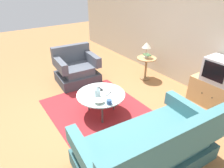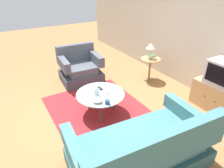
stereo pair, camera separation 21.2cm
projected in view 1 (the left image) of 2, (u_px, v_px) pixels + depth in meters
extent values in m
plane|color=olive|center=(96.00, 116.00, 3.69)|extent=(16.00, 16.00, 0.00)
cube|color=#BCB29E|center=(191.00, 26.00, 4.26)|extent=(9.00, 0.12, 2.70)
cube|color=maroon|center=(101.00, 113.00, 3.76)|extent=(2.22, 1.72, 0.00)
cube|color=#3E424B|center=(78.00, 77.00, 4.84)|extent=(0.87, 1.00, 0.24)
cube|color=#4C515B|center=(77.00, 69.00, 4.74)|extent=(0.71, 0.71, 0.18)
cube|color=#4C515B|center=(71.00, 53.00, 4.85)|extent=(0.21, 0.95, 0.42)
cube|color=#4C515B|center=(60.00, 65.00, 4.47)|extent=(0.81, 0.20, 0.24)
cube|color=#4C515B|center=(92.00, 58.00, 4.82)|extent=(0.81, 0.20, 0.24)
cube|color=#325C60|center=(144.00, 154.00, 2.74)|extent=(1.14, 1.91, 0.24)
cube|color=#3D7075|center=(146.00, 143.00, 2.64)|extent=(0.97, 1.62, 0.18)
cube|color=#3D7075|center=(172.00, 146.00, 2.16)|extent=(0.29, 1.84, 0.46)
cube|color=#3D7075|center=(192.00, 112.00, 2.92)|extent=(1.00, 0.22, 0.21)
cube|color=#3D7075|center=(86.00, 158.00, 2.17)|extent=(1.00, 0.22, 0.21)
cube|color=teal|center=(173.00, 140.00, 2.39)|extent=(0.19, 0.26, 0.27)
cylinder|color=#B2C6C1|center=(101.00, 94.00, 3.57)|extent=(0.88, 0.88, 0.02)
cylinder|color=#4C4742|center=(114.00, 100.00, 3.78)|extent=(0.04, 0.04, 0.41)
cylinder|color=#4C4742|center=(88.00, 101.00, 3.77)|extent=(0.04, 0.04, 0.41)
cylinder|color=#4C4742|center=(102.00, 113.00, 3.43)|extent=(0.04, 0.04, 0.41)
cylinder|color=tan|center=(147.00, 58.00, 4.78)|extent=(0.47, 0.47, 0.02)
cylinder|color=brown|center=(146.00, 69.00, 4.91)|extent=(0.05, 0.05, 0.54)
cylinder|color=brown|center=(145.00, 78.00, 5.04)|extent=(0.26, 0.26, 0.02)
cube|color=tan|center=(213.00, 93.00, 3.90)|extent=(0.87, 0.43, 0.53)
sphere|color=black|center=(202.00, 93.00, 3.85)|extent=(0.02, 0.02, 0.02)
sphere|color=black|center=(212.00, 98.00, 3.70)|extent=(0.02, 0.02, 0.02)
cube|color=#B7B7BC|center=(220.00, 70.00, 3.67)|extent=(0.51, 0.43, 0.46)
cube|color=black|center=(214.00, 72.00, 3.55)|extent=(0.41, 0.01, 0.33)
cylinder|color=#9E937A|center=(146.00, 57.00, 4.78)|extent=(0.12, 0.12, 0.02)
cylinder|color=#9E937A|center=(146.00, 52.00, 4.72)|extent=(0.02, 0.02, 0.23)
cone|color=beige|center=(147.00, 45.00, 4.63)|extent=(0.21, 0.21, 0.13)
cylinder|color=silver|center=(97.00, 93.00, 3.45)|extent=(0.10, 0.10, 0.14)
cone|color=silver|center=(97.00, 88.00, 3.40)|extent=(0.09, 0.09, 0.07)
cylinder|color=#335184|center=(109.00, 102.00, 3.26)|extent=(0.09, 0.09, 0.08)
torus|color=#335184|center=(111.00, 104.00, 3.22)|extent=(0.06, 0.01, 0.06)
cone|color=silver|center=(99.00, 101.00, 3.30)|extent=(0.18, 0.18, 0.05)
cube|color=black|center=(100.00, 89.00, 3.70)|extent=(0.14, 0.06, 0.02)
cube|color=#B2B2B7|center=(108.00, 93.00, 3.57)|extent=(0.11, 0.17, 0.02)
cube|color=#3D663D|center=(147.00, 55.00, 4.92)|extent=(0.22, 0.20, 0.02)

